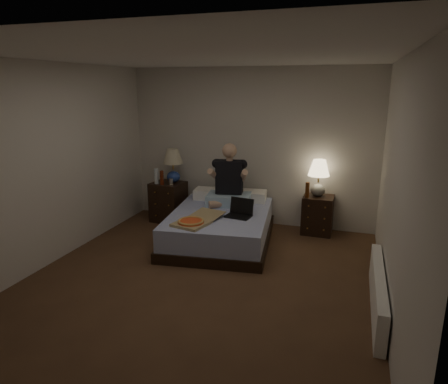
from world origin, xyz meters
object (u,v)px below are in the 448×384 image
(radiator, at_px, (378,292))
(person, at_px, (229,175))
(nightstand_right, at_px, (317,215))
(beer_bottle_left, at_px, (162,178))
(lamp_left, at_px, (173,166))
(pizza_box, at_px, (191,222))
(laptop, at_px, (238,209))
(nightstand_left, at_px, (169,202))
(soda_can, at_px, (171,181))
(bed, at_px, (220,227))
(beer_bottle_right, at_px, (307,190))
(lamp_right, at_px, (318,178))
(water_bottle, at_px, (156,176))

(radiator, bearing_deg, person, 141.69)
(nightstand_right, relative_size, beer_bottle_left, 2.55)
(lamp_left, xyz_separation_m, pizza_box, (0.86, -1.32, -0.44))
(person, relative_size, pizza_box, 1.22)
(laptop, xyz_separation_m, pizza_box, (-0.49, -0.51, -0.08))
(nightstand_left, height_order, soda_can, soda_can)
(radiator, bearing_deg, nightstand_left, 149.75)
(bed, height_order, beer_bottle_right, beer_bottle_right)
(lamp_left, distance_m, lamp_right, 2.33)
(beer_bottle_left, bearing_deg, water_bottle, 164.26)
(lamp_left, bearing_deg, lamp_right, 3.29)
(nightstand_left, height_order, water_bottle, water_bottle)
(nightstand_left, relative_size, soda_can, 6.57)
(lamp_right, xyz_separation_m, beer_bottle_right, (-0.14, -0.12, -0.16))
(bed, distance_m, nightstand_right, 1.54)
(laptop, xyz_separation_m, radiator, (1.79, -1.12, -0.37))
(water_bottle, relative_size, soda_can, 2.50)
(lamp_right, height_order, beer_bottle_left, lamp_right)
(lamp_right, distance_m, pizza_box, 2.10)
(lamp_right, xyz_separation_m, soda_can, (-2.31, -0.28, -0.16))
(bed, height_order, soda_can, soda_can)
(radiator, bearing_deg, beer_bottle_left, 152.01)
(beer_bottle_left, bearing_deg, person, -3.67)
(pizza_box, bearing_deg, beer_bottle_right, 58.21)
(soda_can, relative_size, beer_bottle_right, 0.43)
(person, bearing_deg, lamp_right, 8.77)
(bed, relative_size, nightstand_left, 2.75)
(nightstand_left, height_order, laptop, laptop)
(radiator, bearing_deg, nightstand_right, 111.10)
(nightstand_right, height_order, person, person)
(water_bottle, height_order, person, person)
(lamp_right, bearing_deg, lamp_left, -176.71)
(nightstand_left, xyz_separation_m, person, (1.13, -0.23, 0.59))
(lamp_left, distance_m, radiator, 3.76)
(laptop, distance_m, pizza_box, 0.72)
(bed, relative_size, lamp_left, 3.23)
(nightstand_right, height_order, water_bottle, water_bottle)
(lamp_right, bearing_deg, beer_bottle_left, -172.27)
(beer_bottle_left, relative_size, radiator, 0.14)
(nightstand_left, xyz_separation_m, lamp_left, (0.08, 0.05, 0.61))
(bed, height_order, lamp_left, lamp_left)
(nightstand_left, distance_m, soda_can, 0.40)
(bed, bearing_deg, beer_bottle_right, 24.25)
(lamp_right, xyz_separation_m, radiator, (0.81, -2.06, -0.67))
(lamp_right, bearing_deg, pizza_box, -135.29)
(water_bottle, distance_m, soda_can, 0.26)
(water_bottle, bearing_deg, nightstand_left, 40.22)
(nightstand_right, xyz_separation_m, laptop, (-1.00, -0.94, 0.28))
(lamp_right, height_order, beer_bottle_right, lamp_right)
(beer_bottle_left, height_order, radiator, beer_bottle_left)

